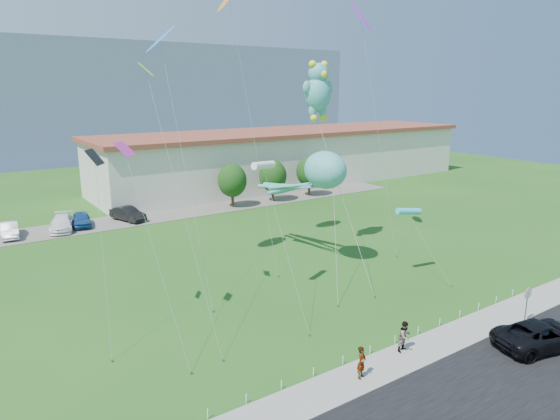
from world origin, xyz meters
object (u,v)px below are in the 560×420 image
object	(u,v)px
parked_car_silver	(10,230)
octopus_kite	(315,177)
pedestrian_left	(362,362)
stop_sign	(528,297)
pedestrian_right	(405,336)
suv	(541,335)
teddy_bear_kite	(318,90)
warehouse	(291,156)
parked_car_white	(62,223)
parked_car_blue	(82,219)
parked_car_black	(128,214)

from	to	relation	value
parked_car_silver	octopus_kite	bearing A→B (deg)	-43.11
pedestrian_left	parked_car_silver	size ratio (longest dim) A/B	0.38
stop_sign	pedestrian_right	size ratio (longest dim) A/B	1.42
suv	teddy_bear_kite	bearing A→B (deg)	14.63
warehouse	octopus_kite	bearing A→B (deg)	-122.65
stop_sign	suv	distance (m)	3.15
pedestrian_left	stop_sign	bearing A→B (deg)	-30.03
pedestrian_left	teddy_bear_kite	distance (m)	24.18
pedestrian_right	octopus_kite	bearing A→B (deg)	65.45
parked_car_white	parked_car_silver	bearing A→B (deg)	-167.07
pedestrian_left	pedestrian_right	xyz separation A→B (m)	(3.85, 0.59, 0.03)
suv	pedestrian_right	size ratio (longest dim) A/B	3.16
parked_car_blue	warehouse	bearing A→B (deg)	25.02
parked_car_blue	octopus_kite	distance (m)	27.51
parked_car_blue	teddy_bear_kite	size ratio (longest dim) A/B	0.26
warehouse	stop_sign	bearing A→B (deg)	-108.90
pedestrian_left	parked_car_blue	world-z (taller)	pedestrian_left
pedestrian_right	parked_car_blue	bearing A→B (deg)	96.81
pedestrian_left	parked_car_white	world-z (taller)	pedestrian_left
stop_sign	octopus_kite	xyz separation A→B (m)	(-3.93, 16.33, 5.55)
parked_car_blue	stop_sign	bearing A→B (deg)	-55.94
pedestrian_left	parked_car_black	bearing A→B (deg)	65.58
suv	parked_car_silver	world-z (taller)	suv
stop_sign	suv	bearing A→B (deg)	-134.81
pedestrian_left	teddy_bear_kite	size ratio (longest dim) A/B	0.10
pedestrian_right	parked_car_silver	world-z (taller)	pedestrian_right
warehouse	teddy_bear_kite	distance (m)	36.49
parked_car_silver	parked_car_white	bearing A→B (deg)	2.48
warehouse	teddy_bear_kite	size ratio (longest dim) A/B	3.67
pedestrian_right	octopus_kite	xyz separation A→B (m)	(4.89, 14.40, 6.44)
parked_car_blue	parked_car_black	size ratio (longest dim) A/B	0.94
warehouse	pedestrian_right	xyz separation A→B (m)	(-25.32, -46.28, -3.14)
warehouse	octopus_kite	xyz separation A→B (m)	(-20.43, -31.88, 3.29)
parked_car_white	parked_car_blue	size ratio (longest dim) A/B	1.19
parked_car_white	octopus_kite	size ratio (longest dim) A/B	0.39
pedestrian_right	teddy_bear_kite	size ratio (longest dim) A/B	0.11
parked_car_silver	octopus_kite	distance (m)	31.26
suv	parked_car_white	bearing A→B (deg)	37.45
stop_sign	parked_car_silver	xyz separation A→B (m)	(-24.09, 39.28, -1.08)
pedestrian_right	stop_sign	bearing A→B (deg)	-18.12
pedestrian_right	parked_car_black	bearing A→B (deg)	89.71
suv	parked_car_silver	size ratio (longest dim) A/B	1.25
pedestrian_left	pedestrian_right	world-z (taller)	pedestrian_right
warehouse	parked_car_blue	xyz separation A→B (m)	(-33.71, -8.72, -3.32)
suv	teddy_bear_kite	xyz separation A→B (m)	(0.05, 20.58, 13.47)
pedestrian_left	parked_car_black	xyz separation A→B (m)	(0.28, 37.66, -0.12)
stop_sign	pedestrian_left	world-z (taller)	stop_sign
stop_sign	pedestrian_right	xyz separation A→B (m)	(-8.82, 1.93, -0.89)
pedestrian_right	teddy_bear_kite	world-z (taller)	teddy_bear_kite
parked_car_white	teddy_bear_kite	xyz separation A→B (m)	(17.24, -20.54, 13.48)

